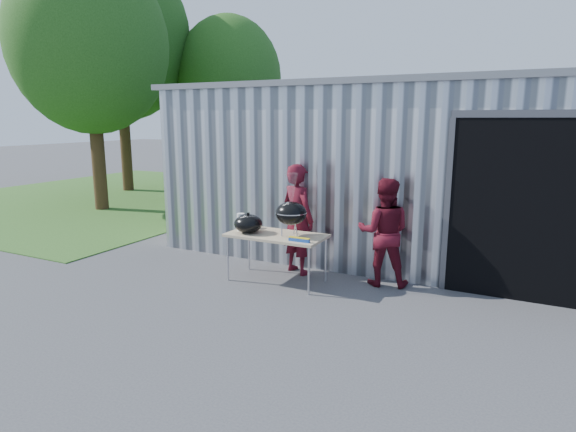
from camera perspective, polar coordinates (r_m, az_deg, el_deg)
The scene contains 14 objects.
ground at distance 6.71m, azimuth -2.66°, elevation -10.28°, with size 80.00×80.00×0.00m, color #414143.
building at distance 10.28m, azimuth 14.63°, elevation 5.82°, with size 8.20×6.20×3.10m.
grass_patch at distance 16.81m, azimuth -19.56°, elevation 2.35°, with size 10.00×12.00×0.02m, color #2D591E.
tree_left at distance 14.30m, azimuth -22.48°, elevation 18.33°, with size 4.08×4.08×6.75m.
tree_mid at distance 17.87m, azimuth -19.45°, elevation 19.25°, with size 4.72×4.72×7.82m.
tree_far at distance 17.37m, azimuth -7.01°, elevation 15.97°, with size 3.59×3.59×5.95m.
folding_table at distance 7.37m, azimuth -1.38°, elevation -2.48°, with size 1.50×0.75×0.75m.
kettle_grill at distance 7.18m, azimuth 0.36°, elevation 0.86°, with size 0.48×0.48×0.95m.
grill_lid at distance 7.46m, azimuth -4.73°, elevation -0.90°, with size 0.44×0.44×0.32m.
paper_towels at distance 7.59m, azimuth -5.61°, elevation -0.73°, with size 0.12×0.12×0.28m, color white.
white_tub at distance 7.80m, azimuth -4.19°, elevation -1.05°, with size 0.20×0.15×0.10m, color white.
foil_box at distance 6.91m, azimuth 1.33°, elevation -2.81°, with size 0.32×0.05×0.06m.
person_cook at distance 7.76m, azimuth 1.17°, elevation -0.38°, with size 0.65×0.43×1.79m, color #510D19.
person_bystander at distance 7.35m, azimuth 11.30°, elevation -1.90°, with size 0.79×0.62×1.63m, color #510D19.
Camera 1 is at (3.09, -5.42, 2.49)m, focal length 30.00 mm.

